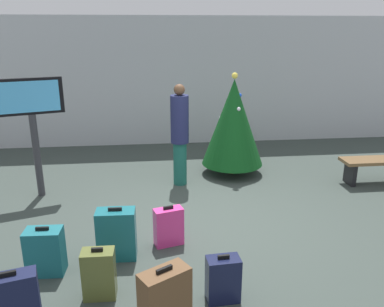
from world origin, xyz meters
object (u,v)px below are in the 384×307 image
at_px(flight_info_kiosk, 32,113).
at_px(suitcase_0, 165,300).
at_px(suitcase_1, 117,234).
at_px(suitcase_3, 169,227).
at_px(suitcase_5, 99,274).
at_px(holiday_tree, 233,122).
at_px(waiting_bench, 376,165).
at_px(suitcase_6, 223,279).
at_px(suitcase_2, 45,252).
at_px(traveller_0, 180,133).

distance_m(flight_info_kiosk, suitcase_0, 4.17).
xyz_separation_m(suitcase_1, suitcase_3, (0.67, 0.25, -0.07)).
height_order(flight_info_kiosk, suitcase_5, flight_info_kiosk).
distance_m(holiday_tree, waiting_bench, 2.81).
height_order(suitcase_0, suitcase_1, suitcase_1).
relative_size(suitcase_1, suitcase_5, 1.16).
relative_size(suitcase_0, suitcase_6, 1.23).
bearing_deg(suitcase_3, suitcase_5, -128.55).
bearing_deg(suitcase_6, suitcase_3, 112.99).
xyz_separation_m(suitcase_0, suitcase_3, (0.12, 1.55, -0.05)).
height_order(waiting_bench, suitcase_5, suitcase_5).
relative_size(holiday_tree, suitcase_3, 3.58).
bearing_deg(waiting_bench, suitcase_3, -155.81).
height_order(flight_info_kiosk, suitcase_6, flight_info_kiosk).
distance_m(suitcase_1, suitcase_2, 0.86).
relative_size(holiday_tree, flight_info_kiosk, 0.99).
bearing_deg(suitcase_6, waiting_bench, 40.76).
bearing_deg(flight_info_kiosk, suitcase_5, -65.28).
height_order(flight_info_kiosk, suitcase_0, flight_info_kiosk).
xyz_separation_m(traveller_0, suitcase_2, (-1.82, -2.66, -0.72)).
xyz_separation_m(suitcase_0, suitcase_5, (-0.69, 0.55, -0.04)).
xyz_separation_m(traveller_0, suitcase_6, (0.18, -3.38, -0.75)).
xyz_separation_m(flight_info_kiosk, waiting_bench, (6.16, -0.10, -1.12)).
height_order(suitcase_5, suitcase_6, suitcase_5).
height_order(suitcase_3, suitcase_6, suitcase_3).
xyz_separation_m(flight_info_kiosk, suitcase_3, (2.15, -1.91, -1.21)).
bearing_deg(suitcase_6, suitcase_0, -151.62).
distance_m(holiday_tree, traveller_0, 1.18).
bearing_deg(suitcase_6, suitcase_1, 140.84).
relative_size(traveller_0, suitcase_5, 3.14).
relative_size(flight_info_kiosk, suitcase_0, 3.04).
xyz_separation_m(holiday_tree, traveller_0, (-1.09, -0.45, -0.06)).
relative_size(flight_info_kiosk, waiting_bench, 1.56).
bearing_deg(traveller_0, waiting_bench, -5.68).
bearing_deg(suitcase_0, waiting_bench, 39.10).
relative_size(holiday_tree, suitcase_2, 3.32).
relative_size(waiting_bench, suitcase_0, 1.95).
bearing_deg(suitcase_0, suitcase_2, 142.29).
distance_m(traveller_0, suitcase_1, 2.70).
relative_size(traveller_0, suitcase_3, 3.33).
bearing_deg(suitcase_5, suitcase_2, 143.06).
bearing_deg(suitcase_2, suitcase_6, -19.74).
bearing_deg(flight_info_kiosk, suitcase_2, -74.71).
relative_size(waiting_bench, suitcase_5, 2.20).
distance_m(suitcase_0, suitcase_3, 1.56).
distance_m(suitcase_3, suitcase_5, 1.29).
bearing_deg(waiting_bench, suitcase_2, -157.35).
bearing_deg(suitcase_0, flight_info_kiosk, 120.38).
distance_m(suitcase_3, suitcase_6, 1.32).
xyz_separation_m(holiday_tree, waiting_bench, (2.59, -0.82, -0.71)).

